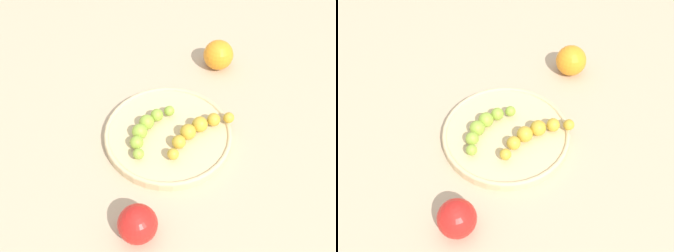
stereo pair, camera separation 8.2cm
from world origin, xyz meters
TOP-DOWN VIEW (x-y plane):
  - ground_plane at (0.00, 0.00)m, footprint 2.40×2.40m
  - fruit_bowl at (0.00, 0.00)m, footprint 0.28×0.28m
  - banana_green at (-0.04, -0.03)m, footprint 0.06×0.16m
  - banana_spotted at (0.06, 0.02)m, footprint 0.09×0.17m
  - apple_red at (0.07, -0.22)m, footprint 0.07×0.07m
  - orange_fruit at (-0.01, 0.27)m, footprint 0.08×0.08m

SIDE VIEW (x-z plane):
  - ground_plane at x=0.00m, z-range 0.00..0.00m
  - fruit_bowl at x=0.00m, z-range 0.00..0.02m
  - banana_green at x=-0.04m, z-range 0.02..0.05m
  - apple_red at x=0.07m, z-range 0.00..0.07m
  - banana_spotted at x=0.06m, z-range 0.02..0.05m
  - orange_fruit at x=-0.01m, z-range 0.00..0.08m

